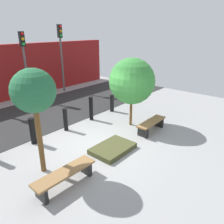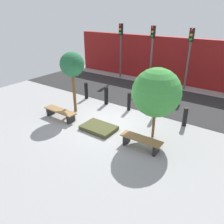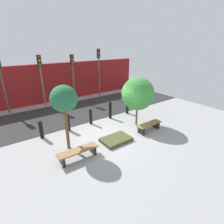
% 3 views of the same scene
% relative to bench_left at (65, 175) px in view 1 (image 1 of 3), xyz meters
% --- Properties ---
extents(ground_plane, '(18.00, 18.00, 0.00)m').
position_rel_bench_left_xyz_m(ground_plane, '(2.18, 0.96, -0.32)').
color(ground_plane, '#969696').
extents(road_strip, '(18.00, 4.43, 0.01)m').
position_rel_bench_left_xyz_m(road_strip, '(2.18, 5.19, -0.31)').
color(road_strip, '#282828').
rests_on(road_strip, ground).
extents(bench_left, '(1.79, 0.49, 0.44)m').
position_rel_bench_left_xyz_m(bench_left, '(0.00, 0.00, 0.00)').
color(bench_left, black).
rests_on(bench_left, ground).
extents(bench_right, '(1.61, 0.47, 0.44)m').
position_rel_bench_left_xyz_m(bench_right, '(4.36, -0.00, -0.00)').
color(bench_right, black).
rests_on(bench_right, ground).
extents(planter_bed, '(1.47, 1.01, 0.17)m').
position_rel_bench_left_xyz_m(planter_bed, '(2.18, 0.20, -0.23)').
color(planter_bed, '#444525').
rests_on(planter_bed, ground).
extents(tree_behind_left_bench, '(1.17, 1.17, 3.02)m').
position_rel_bench_left_xyz_m(tree_behind_left_bench, '(0.00, 1.03, 2.08)').
color(tree_behind_left_bench, brown).
rests_on(tree_behind_left_bench, ground).
extents(tree_behind_right_bench, '(1.89, 1.89, 2.87)m').
position_rel_bench_left_xyz_m(tree_behind_right_bench, '(4.36, 1.03, 1.61)').
color(tree_behind_right_bench, brown).
rests_on(tree_behind_right_bench, ground).
extents(bollard_left, '(0.22, 0.22, 0.98)m').
position_rel_bench_left_xyz_m(bollard_left, '(0.72, 2.73, 0.17)').
color(bollard_left, black).
rests_on(bollard_left, ground).
extents(bollard_center, '(0.18, 0.18, 0.94)m').
position_rel_bench_left_xyz_m(bollard_center, '(2.18, 2.73, 0.15)').
color(bollard_center, black).
rests_on(bollard_center, ground).
extents(bollard_right, '(0.18, 0.18, 1.09)m').
position_rel_bench_left_xyz_m(bollard_right, '(3.64, 2.73, 0.23)').
color(bollard_right, black).
rests_on(bollard_right, ground).
extents(bollard_far_right, '(0.20, 0.20, 0.87)m').
position_rel_bench_left_xyz_m(bollard_far_right, '(5.11, 2.73, 0.12)').
color(bollard_far_right, black).
rests_on(bollard_far_right, ground).
extents(traffic_light_mid_east, '(0.28, 0.27, 3.81)m').
position_rel_bench_left_xyz_m(traffic_light_mid_east, '(3.44, 7.69, 2.31)').
color(traffic_light_mid_east, '#585858').
rests_on(traffic_light_mid_east, ground).
extents(traffic_light_east, '(0.28, 0.27, 4.20)m').
position_rel_bench_left_xyz_m(traffic_light_east, '(5.97, 7.69, 2.55)').
color(traffic_light_east, '#535353').
rests_on(traffic_light_east, ground).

